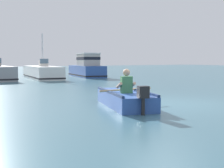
# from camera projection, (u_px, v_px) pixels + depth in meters

# --- Properties ---
(ground_plane) EXTENTS (120.00, 120.00, 0.00)m
(ground_plane) POSITION_uv_depth(u_px,v_px,m) (165.00, 104.00, 10.63)
(ground_plane) COLOR #386070
(rowboat_with_person) EXTENTS (2.22, 3.67, 1.19)m
(rowboat_with_person) POSITION_uv_depth(u_px,v_px,m) (124.00, 98.00, 10.09)
(rowboat_with_person) COLOR #2D519E
(rowboat_with_person) RESTS_ON ground
(moored_boat_white) EXTENTS (2.68, 6.90, 3.48)m
(moored_boat_white) POSITION_uv_depth(u_px,v_px,m) (42.00, 73.00, 24.81)
(moored_boat_white) COLOR white
(moored_boat_white) RESTS_ON ground
(moored_boat_blue) EXTENTS (2.72, 5.69, 2.03)m
(moored_boat_blue) POSITION_uv_depth(u_px,v_px,m) (87.00, 68.00, 27.26)
(moored_boat_blue) COLOR #2D519E
(moored_boat_blue) RESTS_ON ground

